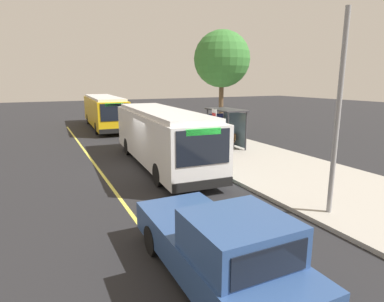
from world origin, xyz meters
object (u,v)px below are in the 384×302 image
Objects in this scene: transit_bus_second at (104,111)px; route_sign_post at (214,127)px; pickup_truck at (220,248)px; waiting_bench at (227,139)px; pedestrian_commuter at (200,132)px; transit_bus_main at (162,135)px.

route_sign_post is (16.12, 2.70, 0.34)m from transit_bus_second.
pickup_truck is at bearing -28.86° from route_sign_post.
waiting_bench is 1.86m from pedestrian_commuter.
waiting_bench is at bearing 70.41° from pedestrian_commuter.
route_sign_post is at bearing 73.83° from transit_bus_main.
transit_bus_second is 14.29m from waiting_bench.
pickup_truck is at bearing -32.35° from waiting_bench.
transit_bus_second is at bearing -164.05° from pedestrian_commuter.
pickup_truck is (10.18, -2.47, -0.76)m from transit_bus_main.
transit_bus_second is 4.24× the size of route_sign_post.
pickup_truck is at bearing -13.65° from transit_bus_main.
waiting_bench is (13.23, 5.30, -0.98)m from transit_bus_second.
transit_bus_second is 7.42× the size of waiting_bench.
transit_bus_main is 15.34m from transit_bus_second.
transit_bus_main is 4.54m from pedestrian_commuter.
pickup_truck is (25.52, -2.48, -0.76)m from transit_bus_second.
waiting_bench is at bearing 21.84° from transit_bus_second.
pickup_truck is 1.93× the size of route_sign_post.
transit_bus_second is (-15.34, 0.00, 0.00)m from transit_bus_main.
waiting_bench is (-2.10, 5.31, -0.98)m from transit_bus_main.
pedestrian_commuter is (12.63, 3.61, -0.50)m from transit_bus_second.
pedestrian_commuter is at bearing -109.59° from waiting_bench.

